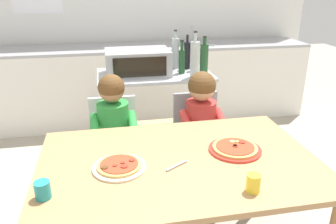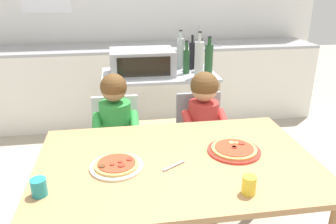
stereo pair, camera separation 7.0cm
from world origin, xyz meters
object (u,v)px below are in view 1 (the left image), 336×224
(bottle_brown_beer, at_px, (182,60))
(pizza_plate_red_rimmed, at_px, (235,148))
(child_in_green_shirt, at_px, (114,130))
(bottle_clear_vinegar, at_px, (187,55))
(kitchen_island_cart, at_px, (155,104))
(drinking_cup_yellow, at_px, (253,183))
(bottle_dark_olive_oil, at_px, (195,59))
(child_in_red_shirt, at_px, (203,122))
(dining_chair_right, at_px, (198,138))
(serving_spoon, at_px, (177,166))
(drinking_cup_teal, at_px, (43,190))
(pizza_plate_cream, at_px, (119,166))
(dining_table, at_px, (179,174))
(bottle_slim_sauce, at_px, (204,57))
(dining_chair_left, at_px, (115,144))
(bottle_tall_green_wine, at_px, (196,58))
(toaster_oven, at_px, (138,62))
(bottle_squat_spirits, at_px, (175,53))

(bottle_brown_beer, relative_size, pizza_plate_red_rimmed, 1.00)
(child_in_green_shirt, bearing_deg, bottle_clear_vinegar, 47.74)
(kitchen_island_cart, height_order, child_in_green_shirt, child_in_green_shirt)
(drinking_cup_yellow, bearing_deg, bottle_dark_olive_oil, 84.92)
(bottle_dark_olive_oil, bearing_deg, child_in_red_shirt, -97.59)
(bottle_clear_vinegar, distance_m, dining_chair_right, 0.84)
(bottle_clear_vinegar, relative_size, serving_spoon, 2.20)
(kitchen_island_cart, height_order, drinking_cup_teal, kitchen_island_cart)
(bottle_clear_vinegar, height_order, pizza_plate_cream, bottle_clear_vinegar)
(bottle_brown_beer, bearing_deg, pizza_plate_red_rimmed, -89.62)
(bottle_clear_vinegar, bearing_deg, drinking_cup_yellow, -94.49)
(dining_table, xyz_separation_m, dining_chair_right, (0.32, 0.76, -0.18))
(kitchen_island_cart, distance_m, dining_chair_right, 0.62)
(pizza_plate_red_rimmed, height_order, serving_spoon, pizza_plate_red_rimmed)
(bottle_dark_olive_oil, height_order, bottle_slim_sauce, bottle_dark_olive_oil)
(kitchen_island_cart, relative_size, drinking_cup_yellow, 11.64)
(dining_table, bearing_deg, kitchen_island_cart, 86.53)
(dining_chair_left, bearing_deg, bottle_tall_green_wine, 37.41)
(dining_chair_left, height_order, child_in_red_shirt, child_in_red_shirt)
(bottle_clear_vinegar, distance_m, bottle_dark_olive_oil, 0.29)
(bottle_slim_sauce, bearing_deg, bottle_dark_olive_oil, -131.13)
(bottle_tall_green_wine, height_order, child_in_green_shirt, bottle_tall_green_wine)
(bottle_slim_sauce, bearing_deg, toaster_oven, 175.56)
(bottle_dark_olive_oil, bearing_deg, toaster_oven, 157.89)
(bottle_clear_vinegar, relative_size, dining_table, 0.21)
(bottle_dark_olive_oil, bearing_deg, bottle_slim_sauce, 48.87)
(dining_chair_left, xyz_separation_m, pizza_plate_cream, (0.00, -0.81, 0.28))
(serving_spoon, bearing_deg, dining_chair_right, 67.00)
(child_in_green_shirt, height_order, drinking_cup_teal, child_in_green_shirt)
(toaster_oven, xyz_separation_m, bottle_slim_sauce, (0.58, -0.04, 0.03))
(bottle_dark_olive_oil, relative_size, pizza_plate_red_rimmed, 1.33)
(bottle_squat_spirits, relative_size, bottle_tall_green_wine, 1.21)
(kitchen_island_cart, height_order, bottle_slim_sauce, bottle_slim_sauce)
(bottle_dark_olive_oil, distance_m, pizza_plate_red_rimmed, 1.14)
(toaster_oven, relative_size, bottle_slim_sauce, 1.71)
(toaster_oven, xyz_separation_m, child_in_green_shirt, (-0.25, -0.67, -0.31))
(dining_table, xyz_separation_m, drinking_cup_yellow, (0.26, -0.34, 0.13))
(toaster_oven, distance_m, child_in_green_shirt, 0.78)
(toaster_oven, relative_size, dining_chair_right, 0.67)
(kitchen_island_cart, distance_m, toaster_oven, 0.42)
(bottle_tall_green_wine, bearing_deg, dining_chair_right, -102.87)
(child_in_red_shirt, bearing_deg, bottle_squat_spirits, 91.63)
(dining_table, bearing_deg, bottle_tall_green_wine, 71.33)
(bottle_brown_beer, distance_m, child_in_red_shirt, 0.72)
(toaster_oven, distance_m, bottle_dark_olive_oil, 0.49)
(pizza_plate_red_rimmed, height_order, drinking_cup_yellow, drinking_cup_yellow)
(bottle_tall_green_wine, distance_m, dining_chair_right, 0.79)
(dining_chair_left, bearing_deg, dining_table, -68.11)
(bottle_tall_green_wine, bearing_deg, bottle_dark_olive_oil, -107.79)
(pizza_plate_cream, height_order, drinking_cup_yellow, drinking_cup_yellow)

